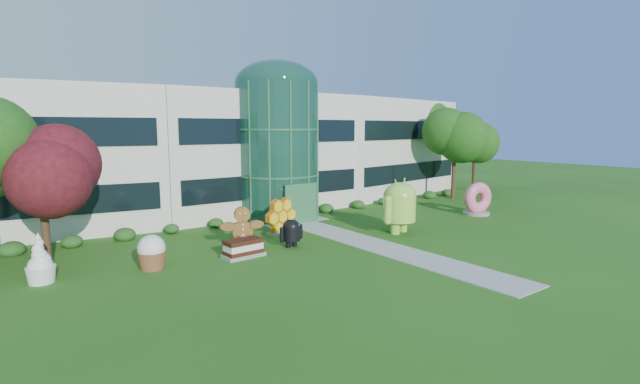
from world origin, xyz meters
TOP-DOWN VIEW (x-y plane):
  - ground at (0.00, 0.00)m, footprint 140.00×140.00m
  - building at (0.00, 18.00)m, footprint 46.00×15.00m
  - atrium at (0.00, 12.00)m, footprint 6.00×6.00m
  - walkway at (0.00, 2.00)m, footprint 2.40×20.00m
  - tree_red at (-15.50, 7.50)m, footprint 4.00×4.00m
  - trees_backdrop at (0.00, 13.00)m, footprint 52.00×8.00m
  - android_green at (3.44, 2.90)m, footprint 3.79×2.97m
  - android_black at (-4.01, 4.00)m, footprint 1.69×1.20m
  - donut at (12.74, 3.72)m, footprint 2.65×1.70m
  - gingerbread at (-6.50, 5.06)m, footprint 2.80×1.66m
  - ice_cream_sandwich at (-7.13, 3.73)m, footprint 2.19×1.20m
  - honeycomb at (-2.72, 7.19)m, footprint 2.72×1.51m
  - froyo at (-16.00, 5.30)m, footprint 1.28×1.28m
  - cupcake at (-11.55, 4.46)m, footprint 1.79×1.79m

SIDE VIEW (x-z plane):
  - ground at x=0.00m, z-range 0.00..0.00m
  - walkway at x=0.00m, z-range 0.00..0.04m
  - ice_cream_sandwich at x=-7.13m, z-range 0.00..0.95m
  - cupcake at x=-11.55m, z-range 0.00..1.66m
  - android_black at x=-4.01m, z-range 0.00..1.84m
  - honeycomb at x=-2.72m, z-range 0.00..2.02m
  - froyo at x=-16.00m, z-range 0.00..2.18m
  - gingerbread at x=-6.50m, z-range 0.00..2.43m
  - donut at x=12.74m, z-range 0.00..2.54m
  - android_green at x=3.44m, z-range 0.00..3.81m
  - tree_red at x=-15.50m, z-range 0.00..6.00m
  - trees_backdrop at x=0.00m, z-range 0.00..8.40m
  - building at x=0.00m, z-range 0.00..9.30m
  - atrium at x=0.00m, z-range 0.00..9.80m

